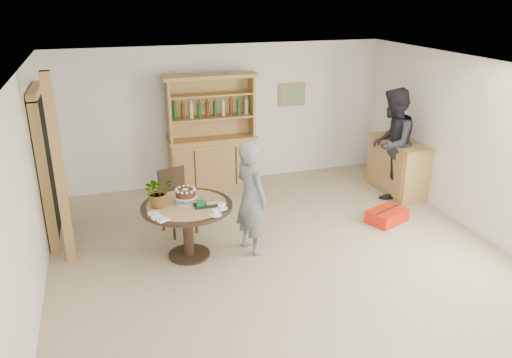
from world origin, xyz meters
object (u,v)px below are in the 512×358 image
Objects in this scene: hutch at (212,150)px; teen_boy at (251,197)px; dining_table at (187,215)px; red_suitcase at (387,216)px; sideboard at (398,166)px; dining_chair at (176,197)px; adult_person at (392,144)px.

hutch is 2.50m from teen_boy.
dining_table is 0.87m from teen_boy.
teen_boy is (-0.04, -2.49, 0.10)m from hutch.
teen_boy is 2.38m from red_suitcase.
red_suitcase is (-0.81, -1.04, -0.37)m from sideboard.
sideboard is 4.09m from dining_table.
dining_chair is (-0.02, 0.83, -0.07)m from dining_table.
hutch is at bearing 157.79° from sideboard.
adult_person is (2.80, -1.35, 0.25)m from hutch.
sideboard is (3.04, -1.24, -0.22)m from hutch.
hutch is 2.88× the size of red_suitcase.
dining_table is 1.70× the size of red_suitcase.
adult_person is 2.66× the size of red_suitcase.
hutch is 2.55m from dining_table.
sideboard is 0.67× the size of adult_person.
dining_chair is 1.33× the size of red_suitcase.
sideboard is at bearing 29.44° from red_suitcase.
red_suitcase is at bearing -45.66° from hutch.
red_suitcase is (-0.57, -0.93, -0.84)m from adult_person.
dining_table is at bearing 64.23° from teen_boy.
dining_chair is (-0.91, -1.57, -0.15)m from hutch.
adult_person is at bearing 15.80° from dining_table.
red_suitcase is at bearing -103.76° from teen_boy.
teen_boy is at bearing 162.59° from red_suitcase.
red_suitcase is (3.12, 0.11, -0.50)m from dining_table.
sideboard is at bearing 161.12° from adult_person.
dining_chair is (-3.95, -0.33, 0.06)m from sideboard.
dining_chair is at bearing 144.46° from red_suitcase.
adult_person reaches higher than dining_chair.
hutch reaches higher than teen_boy.
red_suitcase is (2.27, 0.21, -0.68)m from teen_boy.
hutch is at bearing -69.07° from adult_person.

